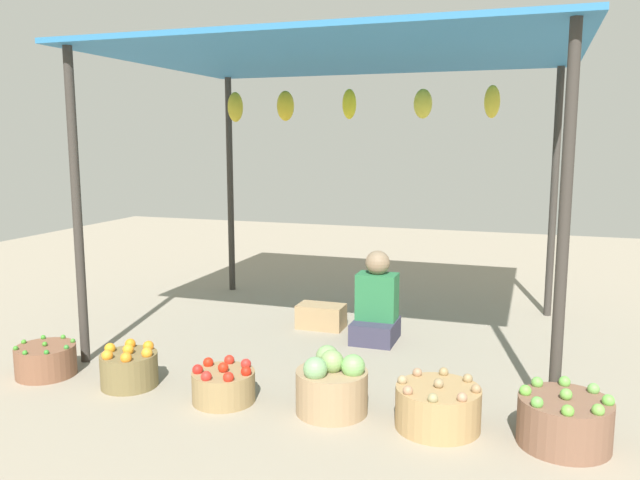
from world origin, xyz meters
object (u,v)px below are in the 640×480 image
(basket_green_chilies, at_px, (46,360))
(basket_oranges, at_px, (129,368))
(basket_green_apples, at_px, (564,421))
(basket_cabbages, at_px, (332,386))
(basket_red_tomatoes, at_px, (224,385))
(wooden_crate_near_vendor, at_px, (321,316))
(vendor_person, at_px, (376,306))
(basket_potatoes, at_px, (438,407))

(basket_green_chilies, xyz_separation_m, basket_oranges, (0.70, 0.02, 0.02))
(basket_green_apples, bearing_deg, basket_cabbages, -179.96)
(basket_red_tomatoes, bearing_deg, wooden_crate_near_vendor, 87.45)
(basket_cabbages, bearing_deg, basket_green_apples, 0.04)
(basket_green_chilies, height_order, basket_red_tomatoes, basket_red_tomatoes)
(basket_green_chilies, distance_m, basket_red_tomatoes, 1.45)
(basket_cabbages, height_order, basket_green_apples, basket_cabbages)
(basket_green_apples, height_order, wooden_crate_near_vendor, basket_green_apples)
(basket_cabbages, xyz_separation_m, basket_green_apples, (1.38, 0.00, -0.03))
(basket_cabbages, height_order, wooden_crate_near_vendor, basket_cabbages)
(basket_cabbages, distance_m, wooden_crate_near_vendor, 1.84)
(vendor_person, height_order, basket_oranges, vendor_person)
(basket_green_chilies, relative_size, basket_cabbages, 0.94)
(vendor_person, relative_size, wooden_crate_near_vendor, 1.83)
(basket_red_tomatoes, distance_m, basket_cabbages, 0.73)
(basket_green_chilies, xyz_separation_m, basket_green_apples, (3.56, 0.06, 0.03))
(vendor_person, distance_m, wooden_crate_near_vendor, 0.62)
(basket_green_chilies, relative_size, wooden_crate_near_vendor, 1.01)
(basket_green_chilies, height_order, basket_green_apples, basket_green_apples)
(basket_green_apples, bearing_deg, vendor_person, 133.71)
(basket_green_apples, bearing_deg, wooden_crate_near_vendor, 139.72)
(vendor_person, xyz_separation_m, basket_oranges, (-1.39, -1.57, -0.17))
(vendor_person, bearing_deg, basket_red_tomatoes, -111.90)
(basket_oranges, bearing_deg, basket_green_chilies, -178.46)
(basket_cabbages, xyz_separation_m, basket_potatoes, (0.67, -0.01, -0.04))
(basket_green_apples, bearing_deg, basket_potatoes, -179.38)
(basket_red_tomatoes, bearing_deg, basket_oranges, 177.99)
(vendor_person, distance_m, basket_green_apples, 2.13)
(vendor_person, xyz_separation_m, basket_green_apples, (1.47, -1.53, -0.16))
(vendor_person, height_order, basket_red_tomatoes, vendor_person)
(vendor_person, bearing_deg, wooden_crate_near_vendor, 161.73)
(basket_green_chilies, distance_m, basket_oranges, 0.70)
(vendor_person, relative_size, basket_potatoes, 1.53)
(basket_oranges, distance_m, basket_red_tomatoes, 0.75)
(basket_green_chilies, height_order, basket_oranges, basket_oranges)
(basket_green_chilies, distance_m, basket_green_apples, 3.56)
(basket_green_chilies, relative_size, basket_green_apples, 0.83)
(basket_potatoes, distance_m, wooden_crate_near_vendor, 2.17)
(basket_potatoes, distance_m, basket_green_apples, 0.71)
(basket_cabbages, distance_m, basket_green_apples, 1.38)
(basket_red_tomatoes, height_order, wooden_crate_near_vendor, basket_red_tomatoes)
(basket_potatoes, relative_size, basket_green_apples, 0.99)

